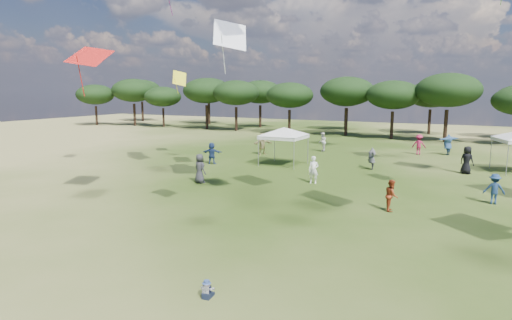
{
  "coord_description": "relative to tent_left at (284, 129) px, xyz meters",
  "views": [
    {
      "loc": [
        6.08,
        -7.51,
        5.74
      ],
      "look_at": [
        -0.83,
        6.0,
        3.24
      ],
      "focal_mm": 30.0,
      "sensor_mm": 36.0,
      "label": 1
    }
  ],
  "objects": [
    {
      "name": "tree_line",
      "position": [
        9.25,
        24.95,
        2.65
      ],
      "size": [
        108.78,
        17.63,
        7.77
      ],
      "color": "black",
      "rests_on": "ground"
    },
    {
      "name": "festival_crowd",
      "position": [
        6.61,
        2.7,
        -1.9
      ],
      "size": [
        28.0,
        22.14,
        1.92
      ],
      "color": "black",
      "rests_on": "ground"
    },
    {
      "name": "toddler",
      "position": [
        6.65,
        -20.66,
        -2.54
      ],
      "size": [
        0.37,
        0.4,
        0.53
      ],
      "rotation": [
        0.0,
        0.0,
        0.11
      ],
      "color": "black",
      "rests_on": "ground"
    },
    {
      "name": "tent_left",
      "position": [
        0.0,
        0.0,
        0.0
      ],
      "size": [
        6.21,
        6.21,
        3.2
      ],
      "rotation": [
        0.0,
        0.0,
        -0.0
      ],
      "color": "gray",
      "rests_on": "ground"
    }
  ]
}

